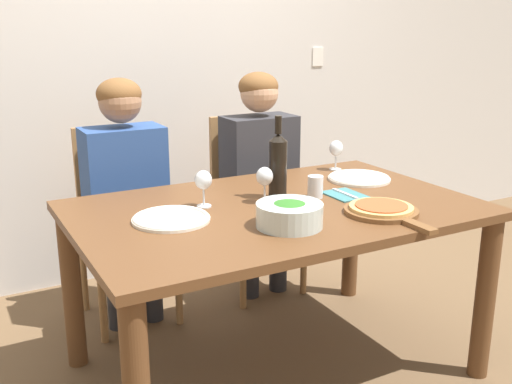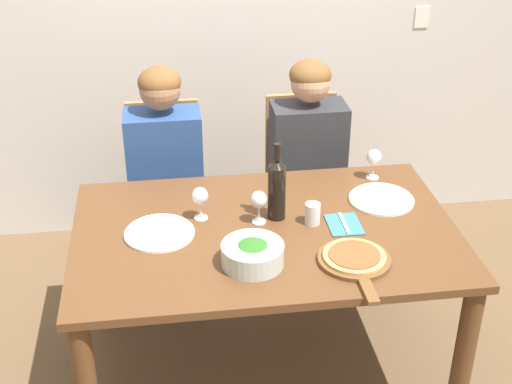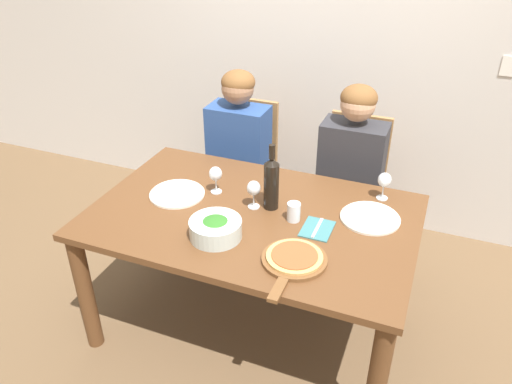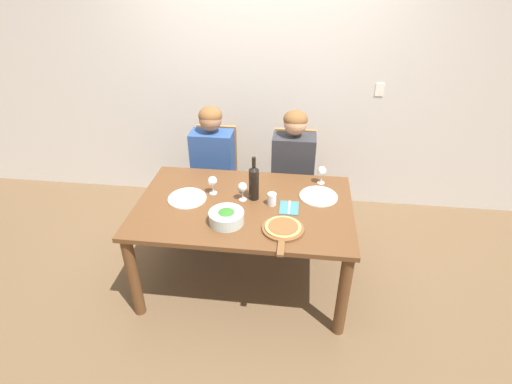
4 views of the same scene
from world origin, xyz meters
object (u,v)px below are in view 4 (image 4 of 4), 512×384
object	(u,v)px
broccoli_bowl	(227,217)
dinner_plate_right	(319,196)
person_man	(293,163)
wine_glass_centre	(243,188)
chair_left	(216,174)
wine_glass_left	(213,182)
chair_right	(292,179)
water_tumbler	(272,199)
person_woman	(212,159)
fork_on_napkin	(289,208)
wine_bottle	(254,182)
dinner_plate_left	(187,198)
pizza_on_board	(283,229)
wine_glass_right	(322,172)

from	to	relation	value
broccoli_bowl	dinner_plate_right	xyz separation A→B (m)	(0.64, 0.41, -0.04)
person_man	wine_glass_centre	size ratio (longest dim) A/B	8.08
chair_left	wine_glass_left	bearing A→B (deg)	-78.99
chair_right	water_tumbler	xyz separation A→B (m)	(-0.13, -0.83, 0.28)
person_woman	fork_on_napkin	distance (m)	1.05
wine_bottle	dinner_plate_left	distance (m)	0.53
chair_right	pizza_on_board	distance (m)	1.17
dinner_plate_left	chair_left	bearing A→B (deg)	87.29
chair_right	chair_left	bearing A→B (deg)	180.00
pizza_on_board	water_tumbler	bearing A→B (deg)	108.30
broccoli_bowl	dinner_plate_left	world-z (taller)	broccoli_bowl
person_man	wine_bottle	world-z (taller)	person_man
dinner_plate_right	person_man	bearing A→B (deg)	111.11
broccoli_bowl	wine_glass_centre	bearing A→B (deg)	77.49
person_man	wine_glass_right	bearing A→B (deg)	-55.31
chair_right	wine_glass_centre	size ratio (longest dim) A/B	6.42
dinner_plate_left	broccoli_bowl	bearing A→B (deg)	-36.63
chair_left	pizza_on_board	world-z (taller)	chair_left
chair_right	person_woman	size ratio (longest dim) A/B	0.79
person_man	wine_glass_centre	distance (m)	0.77
wine_glass_left	wine_glass_centre	world-z (taller)	same
dinner_plate_left	fork_on_napkin	xyz separation A→B (m)	(0.78, -0.03, -0.01)
pizza_on_board	water_tumbler	world-z (taller)	water_tumbler
wine_glass_centre	water_tumbler	world-z (taller)	wine_glass_centre
dinner_plate_left	fork_on_napkin	world-z (taller)	dinner_plate_left
person_woman	wine_glass_right	world-z (taller)	person_woman
chair_left	wine_glass_centre	world-z (taller)	chair_left
wine_bottle	wine_glass_centre	size ratio (longest dim) A/B	2.32
dinner_plate_right	wine_glass_right	xyz separation A→B (m)	(0.02, 0.22, 0.10)
person_woman	wine_bottle	size ratio (longest dim) A/B	3.48
dinner_plate_right	wine_glass_right	world-z (taller)	wine_glass_right
person_man	wine_bottle	xyz separation A→B (m)	(-0.27, -0.64, 0.16)
wine_glass_centre	pizza_on_board	bearing A→B (deg)	-46.87
water_tumbler	dinner_plate_left	bearing A→B (deg)	-179.80
chair_left	broccoli_bowl	distance (m)	1.18
chair_right	water_tumbler	world-z (taller)	chair_right
chair_left	fork_on_napkin	distance (m)	1.16
chair_right	person_woman	xyz separation A→B (m)	(-0.74, -0.12, 0.22)
person_man	wine_glass_left	distance (m)	0.86
wine_bottle	wine_glass_left	bearing A→B (deg)	174.22
person_man	wine_glass_right	world-z (taller)	person_man
person_woman	dinner_plate_right	xyz separation A→B (m)	(0.96, -0.57, 0.02)
wine_bottle	fork_on_napkin	world-z (taller)	wine_bottle
fork_on_napkin	wine_glass_left	bearing A→B (deg)	167.05
chair_right	person_woman	bearing A→B (deg)	-171.07
dinner_plate_left	wine_glass_right	xyz separation A→B (m)	(1.02, 0.37, 0.10)
pizza_on_board	wine_glass_centre	distance (m)	0.49
wine_bottle	water_tumbler	xyz separation A→B (m)	(0.14, -0.07, -0.10)
broccoli_bowl	dinner_plate_left	size ratio (longest dim) A/B	0.84
chair_left	wine_bottle	size ratio (longest dim) A/B	2.76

